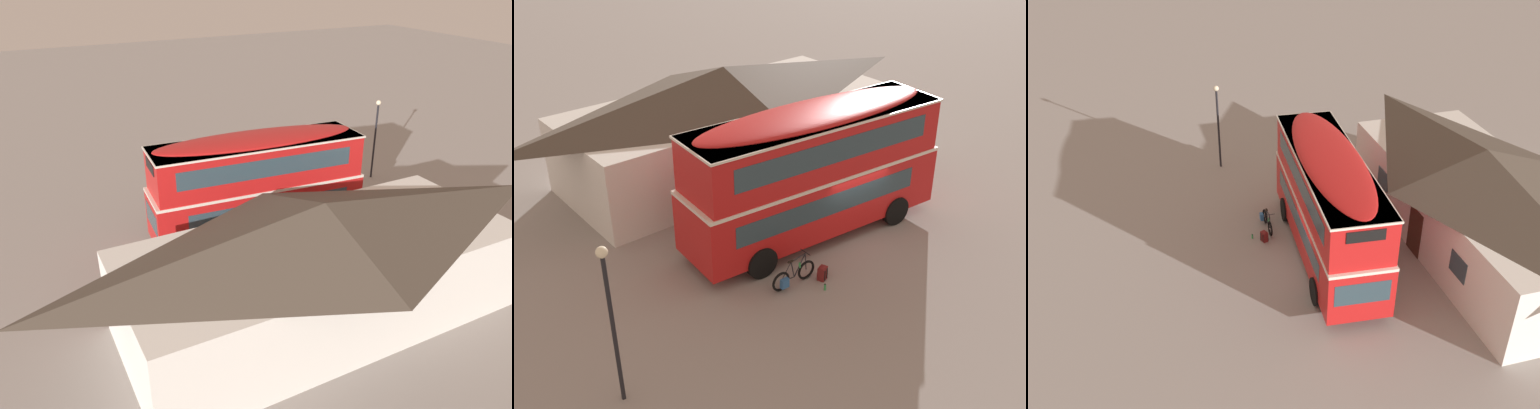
# 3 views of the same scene
# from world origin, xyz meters

# --- Properties ---
(ground_plane) EXTENTS (120.00, 120.00, 0.00)m
(ground_plane) POSITION_xyz_m (0.00, 0.00, 0.00)
(ground_plane) COLOR gray
(double_decker_bus) EXTENTS (9.78, 3.16, 4.79)m
(double_decker_bus) POSITION_xyz_m (-0.96, 0.78, 2.64)
(double_decker_bus) COLOR black
(double_decker_bus) RESTS_ON ground
(touring_bicycle) EXTENTS (1.72, 0.46, 1.06)m
(touring_bicycle) POSITION_xyz_m (-3.54, -1.20, 0.37)
(touring_bicycle) COLOR black
(touring_bicycle) RESTS_ON ground
(backpack_on_ground) EXTENTS (0.37, 0.35, 0.52)m
(backpack_on_ground) POSITION_xyz_m (-2.58, -1.55, 0.27)
(backpack_on_ground) COLOR maroon
(backpack_on_ground) RESTS_ON ground
(water_bottle_green_metal) EXTENTS (0.07, 0.07, 0.23)m
(water_bottle_green_metal) POSITION_xyz_m (-2.90, -2.03, 0.11)
(water_bottle_green_metal) COLOR green
(water_bottle_green_metal) RESTS_ON ground
(pub_building) EXTENTS (14.16, 6.16, 4.52)m
(pub_building) POSITION_xyz_m (-0.17, 7.21, 2.31)
(pub_building) COLOR silver
(pub_building) RESTS_ON ground
(street_lamp) EXTENTS (0.28, 0.28, 4.56)m
(street_lamp) POSITION_xyz_m (-10.00, -2.19, 2.83)
(street_lamp) COLOR black
(street_lamp) RESTS_ON ground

